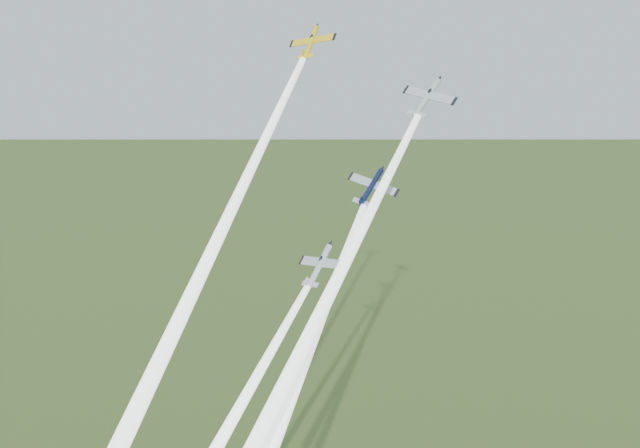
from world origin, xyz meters
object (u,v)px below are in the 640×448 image
at_px(plane_yellow, 311,42).
at_px(plane_navy, 371,187).
at_px(plane_silver_right, 427,98).
at_px(plane_silver_low, 319,265).

xyz_separation_m(plane_yellow, plane_navy, (12.35, -2.84, -19.84)).
bearing_deg(plane_yellow, plane_silver_right, -4.79).
height_order(plane_yellow, plane_navy, plane_yellow).
height_order(plane_yellow, plane_silver_low, plane_yellow).
distance_m(plane_yellow, plane_silver_low, 33.65).
relative_size(plane_yellow, plane_silver_low, 0.95).
distance_m(plane_yellow, plane_navy, 23.54).
distance_m(plane_navy, plane_silver_low, 13.87).
relative_size(plane_yellow, plane_navy, 1.00).
xyz_separation_m(plane_yellow, plane_silver_right, (19.38, -0.25, -7.32)).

